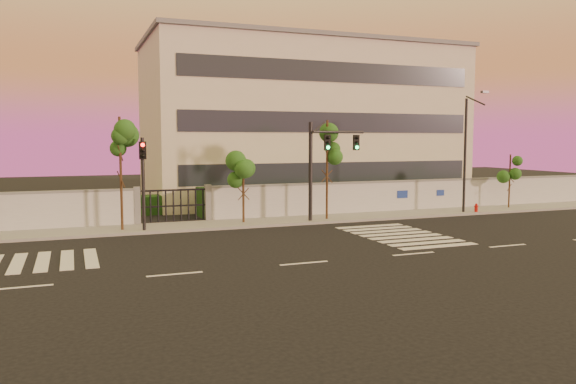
% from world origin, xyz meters
% --- Properties ---
extents(ground, '(120.00, 120.00, 0.00)m').
position_xyz_m(ground, '(0.00, 0.00, 0.00)').
color(ground, black).
rests_on(ground, ground).
extents(sidewalk, '(60.00, 3.00, 0.15)m').
position_xyz_m(sidewalk, '(0.00, 10.50, 0.07)').
color(sidewalk, gray).
rests_on(sidewalk, ground).
extents(perimeter_wall, '(60.00, 0.36, 2.20)m').
position_xyz_m(perimeter_wall, '(0.10, 12.00, 1.07)').
color(perimeter_wall, '#AFB2B7').
rests_on(perimeter_wall, ground).
extents(hedge_row, '(41.00, 4.25, 1.80)m').
position_xyz_m(hedge_row, '(1.17, 14.74, 0.82)').
color(hedge_row, black).
rests_on(hedge_row, ground).
extents(institutional_building, '(24.40, 12.40, 12.25)m').
position_xyz_m(institutional_building, '(9.00, 21.99, 6.16)').
color(institutional_building, beige).
rests_on(institutional_building, ground).
extents(road_markings, '(57.00, 7.62, 0.02)m').
position_xyz_m(road_markings, '(-1.58, 3.76, 0.01)').
color(road_markings, silver).
rests_on(road_markings, ground).
extents(street_tree_c, '(1.64, 1.31, 5.96)m').
position_xyz_m(street_tree_c, '(-5.94, 10.13, 4.38)').
color(street_tree_c, '#382314').
rests_on(street_tree_c, ground).
extents(street_tree_d, '(1.56, 1.24, 3.97)m').
position_xyz_m(street_tree_d, '(0.67, 10.40, 2.93)').
color(street_tree_d, '#382314').
rests_on(street_tree_d, ground).
extents(street_tree_e, '(1.60, 1.27, 5.93)m').
position_xyz_m(street_tree_e, '(5.65, 9.98, 4.36)').
color(street_tree_e, '#382314').
rests_on(street_tree_e, ground).
extents(street_tree_f, '(1.33, 1.06, 3.80)m').
position_xyz_m(street_tree_f, '(19.67, 10.49, 2.80)').
color(street_tree_f, '#382314').
rests_on(street_tree_f, ground).
extents(traffic_signal_main, '(3.65, 0.73, 5.79)m').
position_xyz_m(traffic_signal_main, '(5.17, 9.64, 3.66)').
color(traffic_signal_main, black).
rests_on(traffic_signal_main, ground).
extents(traffic_signal_secondary, '(0.38, 0.36, 4.90)m').
position_xyz_m(traffic_signal_secondary, '(-4.92, 9.55, 3.11)').
color(traffic_signal_secondary, black).
rests_on(traffic_signal_secondary, ground).
extents(streetlight_east, '(0.46, 1.86, 7.74)m').
position_xyz_m(streetlight_east, '(15.22, 9.51, 4.18)').
color(streetlight_east, black).
rests_on(streetlight_east, ground).
extents(fire_hydrant, '(0.27, 0.26, 0.70)m').
position_xyz_m(fire_hydrant, '(15.97, 9.35, 0.35)').
color(fire_hydrant, '#AF0F0B').
rests_on(fire_hydrant, ground).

